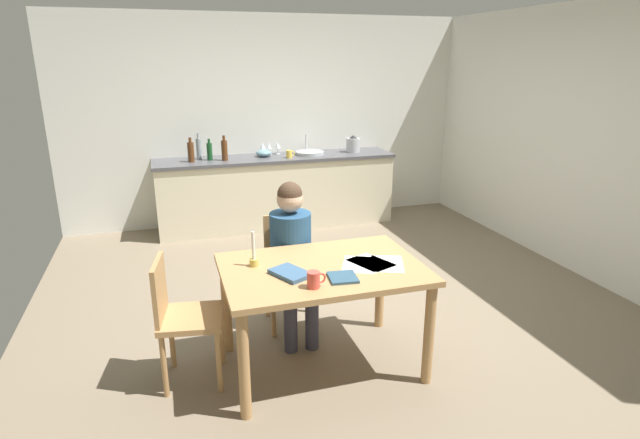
# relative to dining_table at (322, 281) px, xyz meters

# --- Properties ---
(ground_plane) EXTENTS (5.20, 5.20, 0.04)m
(ground_plane) POSITION_rel_dining_table_xyz_m (0.40, 0.97, -0.67)
(ground_plane) COLOR #7A6B56
(wall_back) EXTENTS (5.20, 0.12, 2.60)m
(wall_back) POSITION_rel_dining_table_xyz_m (0.40, 3.57, 0.65)
(wall_back) COLOR silver
(wall_back) RESTS_ON ground
(wall_right) EXTENTS (0.12, 5.20, 2.60)m
(wall_right) POSITION_rel_dining_table_xyz_m (3.00, 0.97, 0.65)
(wall_right) COLOR silver
(wall_right) RESTS_ON ground
(kitchen_counter) EXTENTS (2.98, 0.64, 0.90)m
(kitchen_counter) POSITION_rel_dining_table_xyz_m (0.40, 3.21, -0.20)
(kitchen_counter) COLOR beige
(kitchen_counter) RESTS_ON ground
(dining_table) EXTENTS (1.33, 0.91, 0.75)m
(dining_table) POSITION_rel_dining_table_xyz_m (0.00, 0.00, 0.00)
(dining_table) COLOR tan
(dining_table) RESTS_ON ground
(chair_at_table) EXTENTS (0.42, 0.42, 0.88)m
(chair_at_table) POSITION_rel_dining_table_xyz_m (-0.06, 0.70, -0.15)
(chair_at_table) COLOR tan
(chair_at_table) RESTS_ON ground
(person_seated) EXTENTS (0.34, 0.60, 1.19)m
(person_seated) POSITION_rel_dining_table_xyz_m (-0.07, 0.55, 0.03)
(person_seated) COLOR navy
(person_seated) RESTS_ON ground
(chair_side_empty) EXTENTS (0.46, 0.46, 0.87)m
(chair_side_empty) POSITION_rel_dining_table_xyz_m (-0.93, 0.10, -0.16)
(chair_side_empty) COLOR tan
(chair_side_empty) RESTS_ON ground
(coffee_mug) EXTENTS (0.12, 0.08, 0.10)m
(coffee_mug) POSITION_rel_dining_table_xyz_m (-0.15, -0.30, 0.16)
(coffee_mug) COLOR #D84C3F
(coffee_mug) RESTS_ON dining_table
(candlestick) EXTENTS (0.06, 0.06, 0.24)m
(candlestick) POSITION_rel_dining_table_xyz_m (-0.43, 0.14, 0.17)
(candlestick) COLOR gold
(candlestick) RESTS_ON dining_table
(book_magazine) EXTENTS (0.19, 0.20, 0.02)m
(book_magazine) POSITION_rel_dining_table_xyz_m (0.06, -0.23, 0.11)
(book_magazine) COLOR #2E5067
(book_magazine) RESTS_ON dining_table
(book_cookery) EXTENTS (0.27, 0.31, 0.03)m
(book_cookery) POSITION_rel_dining_table_xyz_m (-0.24, -0.08, 0.12)
(book_cookery) COLOR #3A5D81
(book_cookery) RESTS_ON dining_table
(paper_letter) EXTENTS (0.31, 0.35, 0.00)m
(paper_letter) POSITION_rel_dining_table_xyz_m (0.34, -0.03, 0.10)
(paper_letter) COLOR white
(paper_letter) RESTS_ON dining_table
(paper_bill) EXTENTS (0.30, 0.35, 0.00)m
(paper_bill) POSITION_rel_dining_table_xyz_m (0.43, -0.09, 0.10)
(paper_bill) COLOR white
(paper_bill) RESTS_ON dining_table
(paper_envelope) EXTENTS (0.32, 0.36, 0.00)m
(paper_envelope) POSITION_rel_dining_table_xyz_m (0.24, -0.04, 0.10)
(paper_envelope) COLOR white
(paper_envelope) RESTS_ON dining_table
(sink_unit) EXTENTS (0.36, 0.36, 0.24)m
(sink_unit) POSITION_rel_dining_table_xyz_m (0.84, 3.21, 0.27)
(sink_unit) COLOR #B2B7BC
(sink_unit) RESTS_ON kitchen_counter
(bottle_oil) EXTENTS (0.08, 0.08, 0.29)m
(bottle_oil) POSITION_rel_dining_table_xyz_m (-0.63, 3.15, 0.37)
(bottle_oil) COLOR #593319
(bottle_oil) RESTS_ON kitchen_counter
(bottle_vinegar) EXTENTS (0.06, 0.06, 0.32)m
(bottle_vinegar) POSITION_rel_dining_table_xyz_m (-0.53, 3.30, 0.39)
(bottle_vinegar) COLOR #8C999E
(bottle_vinegar) RESTS_ON kitchen_counter
(bottle_wine_red) EXTENTS (0.06, 0.06, 0.26)m
(bottle_wine_red) POSITION_rel_dining_table_xyz_m (-0.41, 3.20, 0.36)
(bottle_wine_red) COLOR #194C23
(bottle_wine_red) RESTS_ON kitchen_counter
(bottle_sauce) EXTENTS (0.07, 0.07, 0.30)m
(bottle_sauce) POSITION_rel_dining_table_xyz_m (-0.24, 3.13, 0.38)
(bottle_sauce) COLOR #593319
(bottle_sauce) RESTS_ON kitchen_counter
(mixing_bowl) EXTENTS (0.19, 0.19, 0.09)m
(mixing_bowl) POSITION_rel_dining_table_xyz_m (0.25, 3.24, 0.29)
(mixing_bowl) COLOR #668C99
(mixing_bowl) RESTS_ON kitchen_counter
(stovetop_kettle) EXTENTS (0.18, 0.18, 0.22)m
(stovetop_kettle) POSITION_rel_dining_table_xyz_m (1.43, 3.21, 0.35)
(stovetop_kettle) COLOR #B7BABF
(stovetop_kettle) RESTS_ON kitchen_counter
(wine_glass_near_sink) EXTENTS (0.07, 0.07, 0.15)m
(wine_glass_near_sink) POSITION_rel_dining_table_xyz_m (0.45, 3.36, 0.36)
(wine_glass_near_sink) COLOR silver
(wine_glass_near_sink) RESTS_ON kitchen_counter
(wine_glass_by_kettle) EXTENTS (0.07, 0.07, 0.15)m
(wine_glass_by_kettle) POSITION_rel_dining_table_xyz_m (0.34, 3.36, 0.36)
(wine_glass_by_kettle) COLOR silver
(wine_glass_by_kettle) RESTS_ON kitchen_counter
(wine_glass_back_left) EXTENTS (0.07, 0.07, 0.15)m
(wine_glass_back_left) POSITION_rel_dining_table_xyz_m (0.26, 3.36, 0.36)
(wine_glass_back_left) COLOR silver
(wine_glass_back_left) RESTS_ON kitchen_counter
(teacup_on_counter) EXTENTS (0.11, 0.07, 0.09)m
(teacup_on_counter) POSITION_rel_dining_table_xyz_m (0.53, 3.06, 0.30)
(teacup_on_counter) COLOR #F2CC4C
(teacup_on_counter) RESTS_ON kitchen_counter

